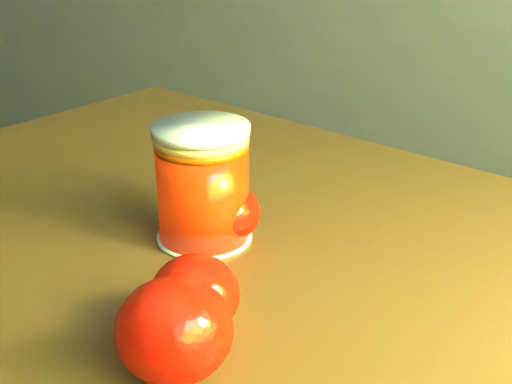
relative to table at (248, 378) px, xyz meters
The scene contains 6 objects.
kitchen_counter 1.45m from the table, 124.91° to the left, with size 3.15×0.60×0.90m, color #515357.
table is the anchor object (origin of this frame).
juice_glass 0.16m from the table, 148.45° to the left, with size 0.08×0.08×0.10m.
orange_front 0.14m from the table, 88.87° to the right, with size 0.06×0.06×0.05m, color red.
orange_back 0.14m from the table, 135.29° to the left, with size 0.06×0.06×0.05m, color red.
orange_extra 0.17m from the table, 80.85° to the right, with size 0.07×0.07×0.06m, color red.
Camera 1 is at (1.07, -0.13, 1.00)m, focal length 50.00 mm.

